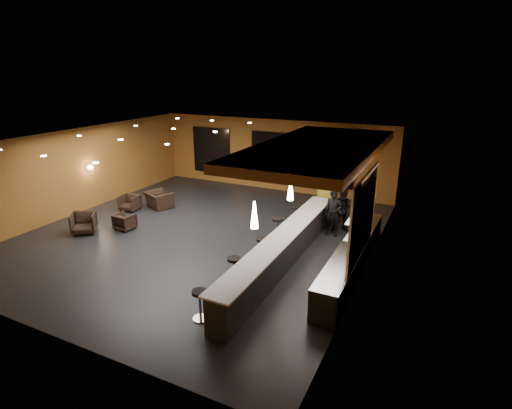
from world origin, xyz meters
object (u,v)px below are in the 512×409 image
at_px(bar_stool_4, 295,214).
at_px(pendant_0, 254,215).
at_px(staff_b, 344,210).
at_px(column, 328,177).
at_px(pendant_2, 316,171).
at_px(staff_a, 333,213).
at_px(staff_c, 356,217).
at_px(prep_counter, 352,259).
at_px(pendant_1, 291,189).
at_px(bar_stool_2, 263,247).
at_px(armchair_b, 125,221).
at_px(bar_stool_3, 277,226).
at_px(armchair_c, 130,203).
at_px(bar_stool_0, 200,301).
at_px(bar_counter, 283,251).
at_px(bar_stool_1, 234,267).
at_px(armchair_d, 159,200).
at_px(armchair_a, 84,223).

bearing_deg(bar_stool_4, pendant_0, -81.09).
bearing_deg(staff_b, column, 113.12).
xyz_separation_m(pendant_2, staff_a, (0.72, -0.02, -1.48)).
xyz_separation_m(staff_a, staff_c, (0.77, 0.27, -0.10)).
bearing_deg(prep_counter, pendant_1, 180.00).
bearing_deg(column, bar_stool_2, -98.09).
height_order(pendant_0, armchair_b, pendant_0).
height_order(staff_c, bar_stool_3, staff_c).
bearing_deg(bar_stool_4, staff_b, 8.39).
xyz_separation_m(armchair_c, bar_stool_2, (7.21, -1.95, 0.18)).
height_order(staff_a, staff_c, staff_a).
bearing_deg(bar_stool_0, bar_counter, 77.89).
distance_m(pendant_1, staff_b, 3.54).
bearing_deg(pendant_2, bar_stool_3, -127.22).
xyz_separation_m(prep_counter, bar_stool_0, (-2.75, -3.97, 0.07)).
relative_size(prep_counter, armchair_b, 8.73).
bearing_deg(bar_stool_1, armchair_d, 144.91).
bearing_deg(staff_b, pendant_0, -119.39).
relative_size(bar_counter, armchair_d, 7.35).
xyz_separation_m(armchair_d, bar_stool_0, (6.24, -6.20, 0.15)).
bearing_deg(bar_stool_3, bar_stool_1, -88.40).
xyz_separation_m(pendant_2, bar_stool_4, (-0.83, 0.28, -1.84)).
xyz_separation_m(column, staff_b, (0.97, -1.05, -0.91)).
relative_size(bar_counter, pendant_0, 11.43).
height_order(bar_counter, armchair_a, bar_counter).
xyz_separation_m(bar_counter, staff_a, (0.72, 2.98, 0.37)).
xyz_separation_m(pendant_1, staff_b, (0.97, 3.05, -1.51)).
bearing_deg(column, staff_c, -42.29).
height_order(pendant_1, staff_a, pendant_1).
xyz_separation_m(prep_counter, staff_c, (-0.52, 2.75, 0.34)).
relative_size(bar_counter, column, 2.29).
bearing_deg(armchair_d, staff_c, -153.86).
distance_m(armchair_d, bar_stool_2, 6.91).
distance_m(staff_a, staff_c, 0.82).
height_order(pendant_0, staff_c, pendant_0).
bearing_deg(staff_b, armchair_b, -175.02).
distance_m(staff_a, bar_stool_1, 4.85).
bearing_deg(bar_stool_0, pendant_0, 63.17).
bearing_deg(pendant_1, bar_stool_2, -139.86).
height_order(pendant_1, pendant_2, same).
distance_m(staff_c, bar_stool_2, 3.95).
relative_size(prep_counter, armchair_c, 8.03).
relative_size(armchair_a, bar_stool_2, 1.05).
relative_size(column, pendant_1, 5.00).
distance_m(bar_counter, armchair_d, 7.50).
distance_m(pendant_2, bar_stool_2, 3.62).
bearing_deg(armchair_d, bar_stool_1, 167.49).
relative_size(staff_b, bar_stool_1, 2.13).
height_order(prep_counter, bar_stool_0, prep_counter).
height_order(staff_b, bar_stool_1, staff_b).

